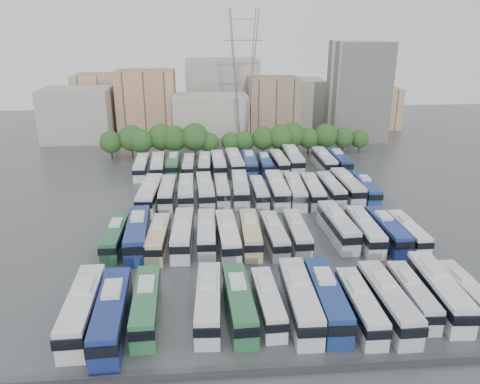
{
  "coord_description": "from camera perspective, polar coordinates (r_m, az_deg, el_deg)",
  "views": [
    {
      "loc": [
        -8.26,
        -67.57,
        30.87
      ],
      "look_at": [
        -2.17,
        8.27,
        3.0
      ],
      "focal_mm": 35.0,
      "sensor_mm": 36.0,
      "label": 1
    }
  ],
  "objects": [
    {
      "name": "bus_r2_s9",
      "position": [
        85.57,
        6.74,
        0.2
      ],
      "size": [
        3.28,
        12.61,
        3.92
      ],
      "rotation": [
        0.0,
        0.0,
        -0.04
      ],
      "color": "silver",
      "rests_on": "ground"
    },
    {
      "name": "bus_r0_s7",
      "position": [
        53.28,
        7.27,
        -12.81
      ],
      "size": [
        3.07,
        13.34,
        4.17
      ],
      "rotation": [
        0.0,
        0.0,
        -0.01
      ],
      "color": "silver",
      "rests_on": "ground"
    },
    {
      "name": "bus_r0_s10",
      "position": [
        55.19,
        17.54,
        -12.52
      ],
      "size": [
        3.07,
        12.85,
        4.01
      ],
      "rotation": [
        0.0,
        0.0,
        0.02
      ],
      "color": "silver",
      "rests_on": "ground"
    },
    {
      "name": "bus_r1_s10",
      "position": [
        71.89,
        11.81,
        -4.02
      ],
      "size": [
        3.38,
        13.04,
        4.06
      ],
      "rotation": [
        0.0,
        0.0,
        0.04
      ],
      "color": "silver",
      "rests_on": "ground"
    },
    {
      "name": "bus_r3_s13",
      "position": [
        105.47,
        11.94,
        3.74
      ],
      "size": [
        2.83,
        12.42,
        3.89
      ],
      "rotation": [
        0.0,
        0.0,
        0.01
      ],
      "color": "navy",
      "rests_on": "ground"
    },
    {
      "name": "bus_r0_s0",
      "position": [
        54.06,
        -18.62,
        -13.28
      ],
      "size": [
        3.27,
        13.46,
        4.2
      ],
      "rotation": [
        0.0,
        0.0,
        0.03
      ],
      "color": "silver",
      "rests_on": "ground"
    },
    {
      "name": "parapet",
      "position": [
        46.91,
        7.16,
        -20.82
      ],
      "size": [
        56.0,
        0.5,
        0.5
      ],
      "primitive_type": "cube",
      "color": "#2D2D30",
      "rests_on": "ground"
    },
    {
      "name": "bus_r1_s5",
      "position": [
        67.41,
        -1.5,
        -5.32
      ],
      "size": [
        3.23,
        12.58,
        3.92
      ],
      "rotation": [
        0.0,
        0.0,
        0.04
      ],
      "color": "white",
      "rests_on": "ground"
    },
    {
      "name": "bus_r0_s8",
      "position": [
        53.92,
        10.52,
        -12.6
      ],
      "size": [
        3.19,
        13.23,
        4.13
      ],
      "rotation": [
        0.0,
        0.0,
        -0.02
      ],
      "color": "navy",
      "rests_on": "ground"
    },
    {
      "name": "bus_r2_s7",
      "position": [
        85.17,
        2.33,
        0.07
      ],
      "size": [
        2.63,
        11.09,
        3.46
      ],
      "rotation": [
        0.0,
        0.0,
        0.02
      ],
      "color": "silver",
      "rests_on": "ground"
    },
    {
      "name": "bus_r3_s4",
      "position": [
        101.45,
        -4.33,
        3.38
      ],
      "size": [
        2.82,
        11.5,
        3.59
      ],
      "rotation": [
        0.0,
        0.0,
        -0.03
      ],
      "color": "silver",
      "rests_on": "ground"
    },
    {
      "name": "bus_r2_s1",
      "position": [
        84.29,
        -10.94,
        -0.23
      ],
      "size": [
        3.64,
        13.69,
        4.25
      ],
      "rotation": [
        0.0,
        0.0,
        -0.05
      ],
      "color": "silver",
      "rests_on": "ground"
    },
    {
      "name": "bus_r1_s0",
      "position": [
        69.85,
        -14.96,
        -5.27
      ],
      "size": [
        2.65,
        11.29,
        3.53
      ],
      "rotation": [
        0.0,
        0.0,
        -0.02
      ],
      "color": "#2B643F",
      "rests_on": "ground"
    },
    {
      "name": "bus_r2_s12",
      "position": [
        89.2,
        12.93,
        0.72
      ],
      "size": [
        3.29,
        13.18,
        4.11
      ],
      "rotation": [
        0.0,
        0.0,
        0.03
      ],
      "color": "silver",
      "rests_on": "ground"
    },
    {
      "name": "bus_r2_s2",
      "position": [
        85.56,
        -8.83,
        0.01
      ],
      "size": [
        2.71,
        11.79,
        3.69
      ],
      "rotation": [
        0.0,
        0.0,
        -0.01
      ],
      "color": "silver",
      "rests_on": "ground"
    },
    {
      "name": "bus_r0_s13",
      "position": [
        60.58,
        25.82,
        -10.94
      ],
      "size": [
        2.5,
        10.81,
        3.38
      ],
      "rotation": [
        0.0,
        0.0,
        0.01
      ],
      "color": "silver",
      "rests_on": "ground"
    },
    {
      "name": "bus_r3_s12",
      "position": [
        104.62,
        10.21,
        3.77
      ],
      "size": [
        2.88,
        12.89,
        4.04
      ],
      "rotation": [
        0.0,
        0.0,
        0.01
      ],
      "color": "silver",
      "rests_on": "ground"
    },
    {
      "name": "bus_r0_s1",
      "position": [
        52.27,
        -15.36,
        -14.09
      ],
      "size": [
        3.58,
        13.82,
        4.3
      ],
      "rotation": [
        0.0,
        0.0,
        0.04
      ],
      "color": "navy",
      "rests_on": "ground"
    },
    {
      "name": "ground",
      "position": [
        74.75,
        2.17,
        -4.29
      ],
      "size": [
        220.0,
        220.0,
        0.0
      ],
      "primitive_type": "plane",
      "color": "#424447",
      "rests_on": "ground"
    },
    {
      "name": "bus_r3_s0",
      "position": [
        101.64,
        -11.93,
        3.06
      ],
      "size": [
        2.84,
        11.79,
        3.68
      ],
      "rotation": [
        0.0,
        0.0,
        0.02
      ],
      "color": "silver",
      "rests_on": "ground"
    },
    {
      "name": "electricity_pylon",
      "position": [
        118.65,
        0.41,
        14.21
      ],
      "size": [
        9.0,
        6.91,
        33.83
      ],
      "color": "slate",
      "rests_on": "ground"
    },
    {
      "name": "bus_r1_s13",
      "position": [
        73.32,
        19.76,
        -4.6
      ],
      "size": [
        2.66,
        11.01,
        3.44
      ],
      "rotation": [
        0.0,
        0.0,
        0.02
      ],
      "color": "white",
      "rests_on": "ground"
    },
    {
      "name": "bus_r2_s6",
      "position": [
        85.9,
        0.03,
        0.47
      ],
      "size": [
        3.26,
        13.02,
        4.06
      ],
      "rotation": [
        0.0,
        0.0,
        -0.03
      ],
      "color": "silver",
      "rests_on": "ground"
    },
    {
      "name": "bus_r3_s5",
      "position": [
        101.14,
        -2.65,
        3.45
      ],
      "size": [
        3.06,
        12.39,
        3.86
      ],
      "rotation": [
        0.0,
        0.0,
        0.03
      ],
      "color": "silver",
      "rests_on": "ground"
    },
    {
      "name": "bus_r1_s8",
      "position": [
        69.19,
        6.94,
        -4.91
      ],
      "size": [
        2.59,
        11.55,
        3.62
      ],
      "rotation": [
        0.0,
        0.0,
        -0.01
      ],
      "color": "silver",
      "rests_on": "ground"
    },
    {
      "name": "city_buildings",
      "position": [
        141.32,
        -4.28,
        10.7
      ],
      "size": [
        102.0,
        35.0,
        20.0
      ],
      "color": "#9E998E",
      "rests_on": "ground"
    },
    {
      "name": "bus_r0_s4",
      "position": [
        52.86,
        -3.87,
        -13.17
      ],
      "size": [
        3.2,
        12.45,
        3.88
      ],
      "rotation": [
        0.0,
        0.0,
        -0.04
      ],
      "color": "silver",
      "rests_on": "ground"
    },
    {
      "name": "bus_r2_s5",
      "position": [
        85.93,
        -2.22,
        0.26
      ],
      "size": [
        2.54,
        11.05,
        3.46
      ],
      "rotation": [
        0.0,
        0.0,
        0.01
      ],
      "color": "silver",
      "rests_on": "ground"
    },
    {
      "name": "bus_r1_s12",
      "position": [
        72.47,
        17.45,
        -4.46
      ],
      "size": [
        3.02,
        12.22,
        3.81
      ],
      "rotation": [
        0.0,
        0.0,
        0.03
      ],
      "color": "navy",
      "rests_on": "ground"
    },
    {
      "name": "bus_r1_s2",
      "position": [
        68.13,
        -9.93,
        -5.48
      ],
      "size": [
        2.99,
        11.65,
        3.63
      ],
      "rotation": [
        0.0,
        0.0,
        -0.04
      ],
      "color": "beige",
      "rests_on": "ground"
    },
    {
      "name": "bus_r0_s12",
      "position": [
        59.01,
        23.06,
        -10.94
      ],
      "size": [
        3.52,
        13.26,
        4.12
      ],
      "rotation": [
        0.0,
        0.0,
        -0.05
      ],
      "color": "silver",
      "rests_on": "ground"
    },
    {
      "name": "bus_r1_s1",
      "position": [
        69.38,
        -12.36,
        -4.9
      ],
      "size": [
        3.58,
        13.67,
        4.25
      ],
      "rotation": [
        0.0,
        0.0,
        0.05
      ],
      "color": "navy",
      "rests_on": "ground"
    },
    {
      "name": "apartment_tower",
      "position": [
        133.69,
        14.19,
        11.84
      ],
      "size": [
        14.0,
        14.0,
        26.0
      ],
      "primitive_type": "cube",
      "color": "silver",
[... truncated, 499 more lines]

